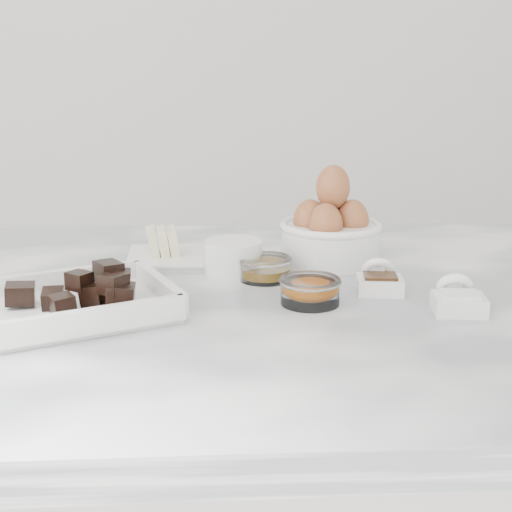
{
  "coord_description": "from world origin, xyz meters",
  "views": [
    {
      "loc": [
        -0.03,
        -0.88,
        1.23
      ],
      "look_at": [
        0.02,
        0.03,
        0.98
      ],
      "focal_mm": 50.0,
      "sensor_mm": 36.0,
      "label": 1
    }
  ],
  "objects": [
    {
      "name": "vanilla_spoon",
      "position": [
        0.18,
        -0.01,
        0.95
      ],
      "size": [
        0.06,
        0.08,
        0.04
      ],
      "color": "white",
      "rests_on": "marble_slab"
    },
    {
      "name": "zest_bowl",
      "position": [
        0.08,
        -0.05,
        0.96
      ],
      "size": [
        0.08,
        0.08,
        0.03
      ],
      "color": "white",
      "rests_on": "marble_slab"
    },
    {
      "name": "sugar_ramekin",
      "position": [
        -0.01,
        0.08,
        0.97
      ],
      "size": [
        0.08,
        0.08,
        0.05
      ],
      "color": "white",
      "rests_on": "marble_slab"
    },
    {
      "name": "honey_bowl",
      "position": [
        0.03,
        0.05,
        0.96
      ],
      "size": [
        0.07,
        0.07,
        0.03
      ],
      "color": "white",
      "rests_on": "marble_slab"
    },
    {
      "name": "chocolate_dish",
      "position": [
        -0.2,
        -0.08,
        0.96
      ],
      "size": [
        0.28,
        0.25,
        0.06
      ],
      "color": "white",
      "rests_on": "marble_slab"
    },
    {
      "name": "salt_spoon",
      "position": [
        0.25,
        -0.09,
        0.96
      ],
      "size": [
        0.07,
        0.08,
        0.05
      ],
      "color": "white",
      "rests_on": "marble_slab"
    },
    {
      "name": "egg_bowl",
      "position": [
        0.14,
        0.14,
        0.99
      ],
      "size": [
        0.15,
        0.15,
        0.15
      ],
      "color": "white",
      "rests_on": "marble_slab"
    },
    {
      "name": "marble_slab",
      "position": [
        0.0,
        0.0,
        0.92
      ],
      "size": [
        1.2,
        0.8,
        0.04
      ],
      "primitive_type": "cube",
      "color": "white",
      "rests_on": "cabinet"
    },
    {
      "name": "butter_plate",
      "position": [
        -0.1,
        0.15,
        0.96
      ],
      "size": [
        0.13,
        0.13,
        0.05
      ],
      "color": "white",
      "rests_on": "marble_slab"
    }
  ]
}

